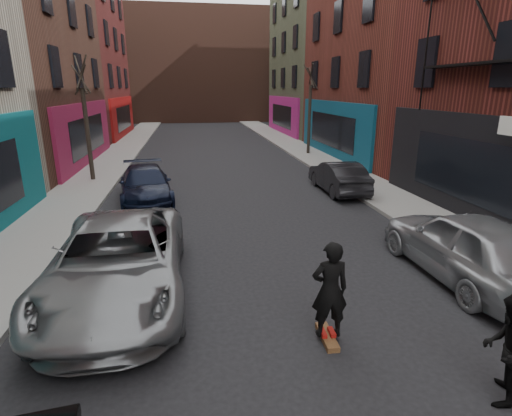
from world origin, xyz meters
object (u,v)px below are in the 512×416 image
object	(u,v)px
tree_right_far	(310,100)
parked_left_end	(146,185)
pedestrian	(508,350)
skateboard	(327,337)
tree_left_far	(85,109)
skateboarder	(330,290)
parked_right_end	(338,177)
parked_left_far	(118,260)
parked_right_far	(468,246)

from	to	relation	value
tree_right_far	parked_left_end	xyz separation A→B (m)	(-9.56, -9.96, -2.85)
tree_right_far	pedestrian	size ratio (longest dim) A/B	4.17
skateboard	pedestrian	xyz separation A→B (m)	(1.95, -1.77, 0.78)
tree_left_far	skateboard	xyz separation A→B (m)	(6.85, -13.78, -3.33)
tree_right_far	skateboarder	world-z (taller)	tree_right_far
parked_right_end	parked_left_end	bearing A→B (deg)	1.18
parked_left_far	skateboarder	distance (m)	4.46
parked_left_end	skateboarder	bearing A→B (deg)	-75.45
tree_left_far	skateboard	size ratio (longest dim) A/B	8.12
parked_right_far	skateboarder	world-z (taller)	skateboarder
parked_left_far	skateboard	xyz separation A→B (m)	(3.85, -2.25, -0.76)
parked_left_end	parked_right_far	size ratio (longest dim) A/B	0.96
tree_left_far	parked_left_far	world-z (taller)	tree_left_far
tree_left_far	skateboarder	world-z (taller)	tree_left_far
parked_left_end	parked_right_end	bearing A→B (deg)	-6.18
parked_left_end	parked_left_far	bearing A→B (deg)	-96.45
parked_left_far	pedestrian	size ratio (longest dim) A/B	3.59
parked_right_end	pedestrian	size ratio (longest dim) A/B	2.47
skateboard	tree_right_far	bearing A→B (deg)	76.54
parked_left_end	parked_right_far	distance (m)	11.33
skateboard	tree_left_far	bearing A→B (deg)	118.65
parked_right_end	pedestrian	bearing A→B (deg)	80.07
parked_left_far	skateboarder	bearing A→B (deg)	-31.35
tree_right_far	parked_left_far	world-z (taller)	tree_right_far
tree_right_far	parked_left_far	xyz separation A→B (m)	(-9.40, -17.52, -2.72)
parked_left_end	skateboarder	distance (m)	10.61
tree_left_far	parked_left_end	xyz separation A→B (m)	(2.84, -3.96, -2.70)
tree_left_far	parked_right_end	size ratio (longest dim) A/B	1.61
tree_right_far	parked_left_far	distance (m)	20.07
tree_right_far	skateboard	world-z (taller)	tree_right_far
skateboard	parked_left_end	bearing A→B (deg)	114.43
tree_right_far	parked_left_end	bearing A→B (deg)	-133.83
tree_right_far	parked_right_end	world-z (taller)	tree_right_far
parked_left_far	parked_right_far	size ratio (longest dim) A/B	1.21
parked_right_end	tree_right_far	bearing A→B (deg)	-99.62
tree_right_far	pedestrian	world-z (taller)	tree_right_far
tree_right_far	parked_left_far	size ratio (longest dim) A/B	1.16
parked_left_far	tree_left_far	bearing A→B (deg)	103.58
parked_left_far	parked_left_end	distance (m)	7.57
parked_right_end	skateboard	world-z (taller)	parked_right_end
tree_left_far	parked_left_end	size ratio (longest dim) A/B	1.40
tree_left_far	skateboarder	xyz separation A→B (m)	(6.85, -13.78, -2.40)
parked_left_end	skateboarder	xyz separation A→B (m)	(4.01, -9.82, 0.30)
parked_left_far	pedestrian	xyz separation A→B (m)	(5.80, -4.02, 0.01)
parked_left_far	parked_right_end	bearing A→B (deg)	43.89
tree_left_far	parked_left_far	xyz separation A→B (m)	(3.00, -11.52, -2.57)
parked_left_end	tree_left_far	bearing A→B (deg)	117.99
parked_left_end	parked_right_end	size ratio (longest dim) A/B	1.15
parked_left_far	skateboard	bearing A→B (deg)	-31.35
parked_right_far	skateboarder	distance (m)	4.32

